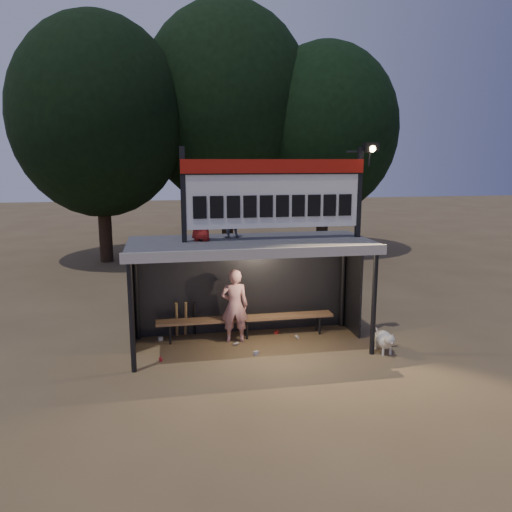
{
  "coord_description": "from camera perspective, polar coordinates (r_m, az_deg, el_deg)",
  "views": [
    {
      "loc": [
        -1.75,
        -10.06,
        3.97
      ],
      "look_at": [
        0.2,
        0.4,
        1.9
      ],
      "focal_mm": 35.0,
      "sensor_mm": 36.0,
      "label": 1
    }
  ],
  "objects": [
    {
      "name": "dugout_shelter",
      "position": [
        10.66,
        -0.9,
        -0.48
      ],
      "size": [
        5.1,
        2.08,
        2.32
      ],
      "color": "#404043",
      "rests_on": "ground"
    },
    {
      "name": "ground",
      "position": [
        10.95,
        -0.65,
        -10.24
      ],
      "size": [
        80.0,
        80.0,
        0.0
      ],
      "primitive_type": "plane",
      "color": "brown",
      "rests_on": "ground"
    },
    {
      "name": "bats",
      "position": [
        11.44,
        -8.05,
        -7.12
      ],
      "size": [
        0.47,
        0.33,
        0.84
      ],
      "color": "olive",
      "rests_on": "ground"
    },
    {
      "name": "tree_right",
      "position": [
        21.67,
        7.83,
        14.13
      ],
      "size": [
        6.08,
        6.08,
        8.72
      ],
      "color": "#302315",
      "rests_on": "ground"
    },
    {
      "name": "child_b",
      "position": [
        10.25,
        -6.3,
        4.59
      ],
      "size": [
        0.6,
        0.54,
        1.03
      ],
      "primitive_type": "imported",
      "rotation": [
        0.0,
        0.0,
        2.62
      ],
      "color": "#A61F19",
      "rests_on": "dugout_shelter"
    },
    {
      "name": "dog",
      "position": [
        10.84,
        14.45,
        -9.26
      ],
      "size": [
        0.36,
        0.81,
        0.49
      ],
      "color": "silver",
      "rests_on": "ground"
    },
    {
      "name": "bench",
      "position": [
        11.32,
        -1.14,
        -7.2
      ],
      "size": [
        4.0,
        0.35,
        0.48
      ],
      "color": "#906744",
      "rests_on": "ground"
    },
    {
      "name": "tree_left",
      "position": [
        20.24,
        -17.53,
        14.89
      ],
      "size": [
        6.46,
        6.46,
        9.27
      ],
      "color": "#322116",
      "rests_on": "ground"
    },
    {
      "name": "litter",
      "position": [
        11.0,
        -2.72,
        -9.95
      ],
      "size": [
        3.12,
        1.32,
        0.08
      ],
      "color": "#A4221C",
      "rests_on": "ground"
    },
    {
      "name": "scoreboard_assembly",
      "position": [
        10.33,
        2.39,
        7.42
      ],
      "size": [
        4.1,
        0.27,
        1.99
      ],
      "color": "black",
      "rests_on": "dugout_shelter"
    },
    {
      "name": "player",
      "position": [
        10.96,
        -2.47,
        -5.7
      ],
      "size": [
        0.63,
        0.45,
        1.64
      ],
      "primitive_type": "imported",
      "rotation": [
        0.0,
        0.0,
        3.04
      ],
      "color": "white",
      "rests_on": "ground"
    },
    {
      "name": "child_a",
      "position": [
        10.66,
        -3.11,
        4.53
      ],
      "size": [
        0.46,
        0.37,
        0.9
      ],
      "primitive_type": "imported",
      "rotation": [
        0.0,
        0.0,
        3.21
      ],
      "color": "gray",
      "rests_on": "dugout_shelter"
    },
    {
      "name": "tree_mid",
      "position": [
        21.84,
        -3.43,
        16.75
      ],
      "size": [
        7.22,
        7.22,
        10.36
      ],
      "color": "#302215",
      "rests_on": "ground"
    }
  ]
}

